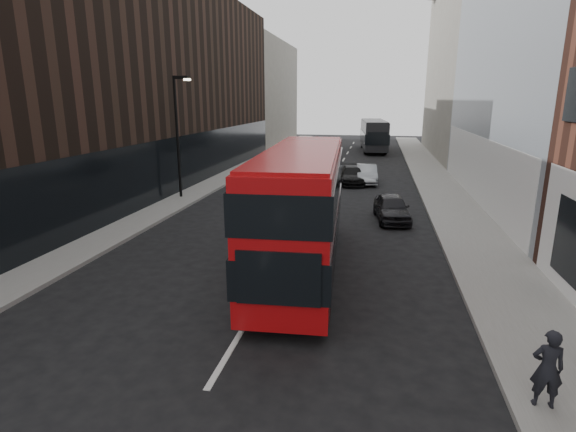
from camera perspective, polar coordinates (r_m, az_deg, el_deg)
The scene contains 14 objects.
ground at distance 9.59m, azimuth -12.09°, elevation -23.47°, with size 140.00×140.00×0.00m, color black.
sidewalk_right at distance 32.66m, azimuth 18.55°, elevation 3.66°, with size 3.00×80.00×0.15m, color slate.
sidewalk_left at distance 34.27m, azimuth -8.14°, elevation 4.76°, with size 2.00×80.00×0.15m, color slate.
building_modern_block at distance 29.33m, azimuth 29.46°, elevation 20.77°, with size 5.03×22.00×20.00m.
building_victorian at distance 51.64m, azimuth 21.30°, elevation 17.90°, with size 6.50×24.00×21.00m.
building_left_mid at distance 39.71m, azimuth -11.03°, elevation 16.02°, with size 5.00×24.00×14.00m, color black.
building_left_far at distance 60.68m, azimuth -2.97°, elevation 15.22°, with size 5.00×20.00×13.00m, color slate.
street_lamp at distance 27.42m, azimuth -13.77°, elevation 10.70°, with size 1.06×0.22×7.00m.
red_bus at distance 15.37m, azimuth 1.78°, elevation 1.46°, with size 3.12×10.68×4.27m.
grey_bus at distance 53.63m, azimuth 10.81°, elevation 10.12°, with size 3.49×11.02×3.51m.
car_a at distance 22.83m, azimuth 13.04°, elevation 1.04°, with size 1.53×3.81×1.30m, color black.
car_b at distance 32.76m, azimuth 9.93°, elevation 5.27°, with size 1.39×3.99×1.31m, color gray.
car_c at distance 32.40m, azimuth 8.15°, elevation 5.15°, with size 1.70×4.19×1.22m, color black.
pedestrian at distance 10.18m, azimuth 30.08°, elevation -16.41°, with size 0.58×0.38×1.60m, color black.
Camera 1 is at (3.23, -6.86, 5.87)m, focal length 28.00 mm.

